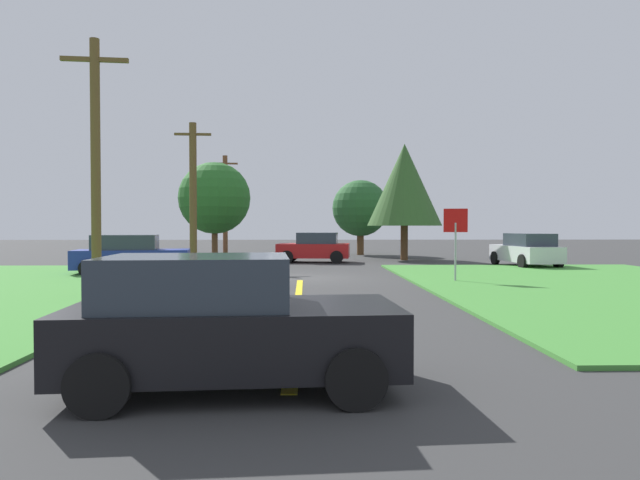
{
  "coord_description": "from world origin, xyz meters",
  "views": [
    {
      "loc": [
        0.19,
        -21.61,
        1.98
      ],
      "look_at": [
        0.83,
        3.0,
        1.37
      ],
      "focal_mm": 31.98,
      "sensor_mm": 36.0,
      "label": 1
    }
  ],
  "objects_px": {
    "utility_pole_mid": "(193,193)",
    "utility_pole_far": "(225,203)",
    "parked_car_near_building": "(131,255)",
    "utility_pole_near": "(96,163)",
    "stop_sign": "(456,230)",
    "car_behind_on_main_road": "(225,323)",
    "pine_tree_center": "(215,198)",
    "oak_tree_left": "(360,208)",
    "oak_tree_right": "(404,185)",
    "car_approaching_junction": "(315,248)",
    "car_on_crossroad": "(526,250)"
  },
  "relations": [
    {
      "from": "car_on_crossroad",
      "to": "utility_pole_far",
      "type": "bearing_deg",
      "value": 44.91
    },
    {
      "from": "utility_pole_mid",
      "to": "oak_tree_right",
      "type": "relative_size",
      "value": 1.05
    },
    {
      "from": "car_on_crossroad",
      "to": "pine_tree_center",
      "type": "bearing_deg",
      "value": 58.15
    },
    {
      "from": "utility_pole_near",
      "to": "utility_pole_far",
      "type": "bearing_deg",
      "value": 89.92
    },
    {
      "from": "pine_tree_center",
      "to": "oak_tree_left",
      "type": "bearing_deg",
      "value": 20.01
    },
    {
      "from": "car_approaching_junction",
      "to": "utility_pole_near",
      "type": "xyz_separation_m",
      "value": [
        -6.27,
        -15.04,
        2.9
      ]
    },
    {
      "from": "utility_pole_far",
      "to": "oak_tree_right",
      "type": "xyz_separation_m",
      "value": [
        11.46,
        -8.24,
        0.75
      ]
    },
    {
      "from": "oak_tree_left",
      "to": "utility_pole_near",
      "type": "bearing_deg",
      "value": -112.53
    },
    {
      "from": "utility_pole_near",
      "to": "oak_tree_right",
      "type": "distance_m",
      "value": 20.45
    },
    {
      "from": "car_on_crossroad",
      "to": "utility_pole_near",
      "type": "bearing_deg",
      "value": 119.45
    },
    {
      "from": "car_on_crossroad",
      "to": "stop_sign",
      "type": "bearing_deg",
      "value": 139.0
    },
    {
      "from": "oak_tree_left",
      "to": "pine_tree_center",
      "type": "relative_size",
      "value": 0.86
    },
    {
      "from": "stop_sign",
      "to": "car_behind_on_main_road",
      "type": "height_order",
      "value": "stop_sign"
    },
    {
      "from": "parked_car_near_building",
      "to": "utility_pole_near",
      "type": "xyz_separation_m",
      "value": [
        1.3,
        -7.33,
        2.9
      ]
    },
    {
      "from": "oak_tree_left",
      "to": "car_on_crossroad",
      "type": "bearing_deg",
      "value": -59.12
    },
    {
      "from": "stop_sign",
      "to": "car_on_crossroad",
      "type": "bearing_deg",
      "value": -113.24
    },
    {
      "from": "stop_sign",
      "to": "car_behind_on_main_road",
      "type": "relative_size",
      "value": 0.64
    },
    {
      "from": "car_approaching_junction",
      "to": "car_on_crossroad",
      "type": "distance_m",
      "value": 10.84
    },
    {
      "from": "oak_tree_right",
      "to": "utility_pole_near",
      "type": "bearing_deg",
      "value": -124.23
    },
    {
      "from": "stop_sign",
      "to": "parked_car_near_building",
      "type": "xyz_separation_m",
      "value": [
        -12.3,
        3.54,
        -1.03
      ]
    },
    {
      "from": "utility_pole_near",
      "to": "utility_pole_far",
      "type": "xyz_separation_m",
      "value": [
        0.03,
        25.14,
        -0.11
      ]
    },
    {
      "from": "stop_sign",
      "to": "oak_tree_right",
      "type": "xyz_separation_m",
      "value": [
        0.5,
        13.11,
        2.51
      ]
    },
    {
      "from": "car_behind_on_main_road",
      "to": "utility_pole_mid",
      "type": "height_order",
      "value": "utility_pole_mid"
    },
    {
      "from": "car_behind_on_main_road",
      "to": "pine_tree_center",
      "type": "xyz_separation_m",
      "value": [
        -4.64,
        28.56,
        2.9
      ]
    },
    {
      "from": "utility_pole_near",
      "to": "car_on_crossroad",
      "type": "bearing_deg",
      "value": 34.7
    },
    {
      "from": "car_behind_on_main_road",
      "to": "oak_tree_left",
      "type": "distance_m",
      "value": 32.42
    },
    {
      "from": "utility_pole_mid",
      "to": "utility_pole_far",
      "type": "bearing_deg",
      "value": 90.78
    },
    {
      "from": "stop_sign",
      "to": "car_behind_on_main_road",
      "type": "xyz_separation_m",
      "value": [
        -6.2,
        -12.76,
        -1.03
      ]
    },
    {
      "from": "car_approaching_junction",
      "to": "utility_pole_far",
      "type": "bearing_deg",
      "value": -51.85
    },
    {
      "from": "car_approaching_junction",
      "to": "car_behind_on_main_road",
      "type": "relative_size",
      "value": 1.0
    },
    {
      "from": "parked_car_near_building",
      "to": "utility_pole_near",
      "type": "bearing_deg",
      "value": -87.92
    },
    {
      "from": "utility_pole_near",
      "to": "oak_tree_left",
      "type": "relative_size",
      "value": 1.39
    },
    {
      "from": "parked_car_near_building",
      "to": "pine_tree_center",
      "type": "bearing_deg",
      "value": 75.22
    },
    {
      "from": "car_behind_on_main_road",
      "to": "utility_pole_near",
      "type": "bearing_deg",
      "value": 114.39
    },
    {
      "from": "car_approaching_junction",
      "to": "utility_pole_mid",
      "type": "distance_m",
      "value": 7.13
    },
    {
      "from": "car_approaching_junction",
      "to": "utility_pole_far",
      "type": "relative_size",
      "value": 0.58
    },
    {
      "from": "oak_tree_left",
      "to": "pine_tree_center",
      "type": "height_order",
      "value": "pine_tree_center"
    },
    {
      "from": "car_on_crossroad",
      "to": "parked_car_near_building",
      "type": "bearing_deg",
      "value": 97.67
    },
    {
      "from": "oak_tree_right",
      "to": "car_behind_on_main_road",
      "type": "bearing_deg",
      "value": -104.53
    },
    {
      "from": "stop_sign",
      "to": "pine_tree_center",
      "type": "xyz_separation_m",
      "value": [
        -10.84,
        15.8,
        1.86
      ]
    },
    {
      "from": "car_behind_on_main_road",
      "to": "utility_pole_mid",
      "type": "relative_size",
      "value": 0.57
    },
    {
      "from": "stop_sign",
      "to": "pine_tree_center",
      "type": "bearing_deg",
      "value": -43.02
    },
    {
      "from": "car_on_crossroad",
      "to": "utility_pole_mid",
      "type": "relative_size",
      "value": 0.64
    },
    {
      "from": "car_approaching_junction",
      "to": "oak_tree_right",
      "type": "distance_m",
      "value": 6.58
    },
    {
      "from": "car_approaching_junction",
      "to": "utility_pole_mid",
      "type": "height_order",
      "value": "utility_pole_mid"
    },
    {
      "from": "car_behind_on_main_road",
      "to": "pine_tree_center",
      "type": "height_order",
      "value": "pine_tree_center"
    },
    {
      "from": "utility_pole_near",
      "to": "utility_pole_mid",
      "type": "height_order",
      "value": "utility_pole_near"
    },
    {
      "from": "car_behind_on_main_road",
      "to": "oak_tree_left",
      "type": "bearing_deg",
      "value": 77.8
    },
    {
      "from": "stop_sign",
      "to": "car_approaching_junction",
      "type": "bearing_deg",
      "value": -54.71
    },
    {
      "from": "stop_sign",
      "to": "utility_pole_far",
      "type": "height_order",
      "value": "utility_pole_far"
    }
  ]
}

